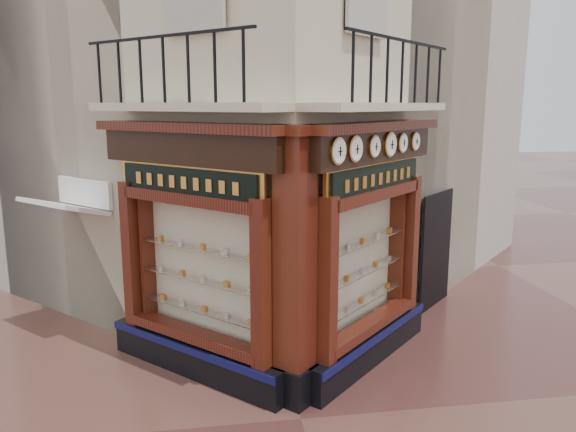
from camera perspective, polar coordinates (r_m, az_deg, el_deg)
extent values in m
plane|color=#492522|center=(8.18, 1.29, -19.92)|extent=(80.00, 80.00, 0.00)
cube|color=beige|center=(13.22, -3.51, 18.92)|extent=(11.31, 11.31, 12.00)
cube|color=#B1A89A|center=(15.62, -13.80, 15.60)|extent=(11.31, 11.31, 11.00)
cube|color=#B1A89A|center=(16.01, 4.85, 15.76)|extent=(11.31, 11.31, 11.00)
cube|color=black|center=(9.32, -9.43, -14.06)|extent=(2.72, 2.72, 0.55)
cube|color=#0C0E3C|center=(9.11, -10.35, -13.21)|extent=(2.50, 2.50, 0.12)
cube|color=#3C0F0A|center=(7.88, -2.57, -6.95)|extent=(0.37, 0.37, 2.45)
cube|color=#3C0F0A|center=(9.81, -15.46, -3.68)|extent=(0.37, 0.37, 2.45)
cube|color=beige|center=(9.01, -8.23, -4.86)|extent=(1.80, 1.80, 2.10)
cube|color=black|center=(8.47, -10.05, 6.79)|extent=(2.69, 2.69, 0.50)
cube|color=#3C0F0A|center=(8.40, -10.48, 8.86)|extent=(2.86, 2.86, 0.14)
cube|color=black|center=(9.69, 8.27, -12.98)|extent=(2.72, 2.72, 0.55)
cube|color=#0C0E3C|center=(9.52, 9.33, -12.05)|extent=(2.50, 2.50, 0.12)
cube|color=#3C0F0A|center=(8.01, 3.82, -6.64)|extent=(0.37, 0.37, 2.45)
cube|color=#3C0F0A|center=(10.40, 12.14, -2.67)|extent=(0.37, 0.37, 2.45)
cube|color=beige|center=(9.34, 6.73, -4.25)|extent=(1.80, 1.80, 2.10)
cube|color=black|center=(8.87, 8.76, 7.03)|extent=(2.69, 2.69, 0.50)
cube|color=#3C0F0A|center=(8.83, 9.23, 9.01)|extent=(2.86, 2.86, 0.14)
cube|color=black|center=(8.47, 0.69, -16.60)|extent=(0.78, 0.78, 0.55)
cube|color=#3C0F0A|center=(7.76, 0.72, -3.93)|extent=(0.64, 0.64, 3.50)
cube|color=#3C0F0A|center=(7.50, 0.75, 8.78)|extent=(0.85, 0.85, 0.14)
cube|color=beige|center=(8.38, -10.65, 10.83)|extent=(2.97, 2.97, 0.12)
cube|color=black|center=(8.21, -12.65, 17.40)|extent=(2.36, 2.36, 0.04)
cube|color=beige|center=(8.81, 9.40, 10.89)|extent=(2.97, 2.97, 0.12)
cube|color=black|center=(8.71, 11.64, 17.07)|extent=(2.36, 2.36, 0.04)
cylinder|color=#B4813C|center=(7.61, 5.07, 6.59)|extent=(0.30, 0.30, 0.38)
cylinder|color=white|center=(7.60, 5.26, 6.57)|extent=(0.24, 0.24, 0.33)
cube|color=black|center=(7.59, 5.36, 6.57)|extent=(0.02, 0.02, 0.13)
cube|color=black|center=(7.59, 5.36, 6.57)|extent=(0.08, 0.08, 0.01)
cylinder|color=#B4813C|center=(8.02, 6.81, 6.78)|extent=(0.30, 0.30, 0.38)
cylinder|color=white|center=(8.00, 7.00, 6.77)|extent=(0.25, 0.25, 0.33)
cube|color=black|center=(7.99, 7.09, 6.76)|extent=(0.02, 0.02, 0.13)
cube|color=black|center=(7.99, 7.09, 6.76)|extent=(0.08, 0.08, 0.01)
cylinder|color=#B4813C|center=(8.52, 8.72, 6.99)|extent=(0.27, 0.27, 0.34)
cylinder|color=white|center=(8.50, 8.90, 6.98)|extent=(0.22, 0.22, 0.29)
cube|color=black|center=(8.50, 8.99, 6.97)|extent=(0.02, 0.02, 0.11)
cube|color=black|center=(8.50, 8.99, 6.97)|extent=(0.07, 0.07, 0.01)
cylinder|color=#B4813C|center=(8.99, 10.29, 7.16)|extent=(0.31, 0.31, 0.39)
cylinder|color=white|center=(8.97, 10.47, 7.15)|extent=(0.25, 0.25, 0.34)
cube|color=black|center=(8.97, 10.55, 7.14)|extent=(0.02, 0.02, 0.13)
cube|color=black|center=(8.97, 10.55, 7.14)|extent=(0.08, 0.08, 0.01)
cylinder|color=#B4813C|center=(9.39, 11.51, 7.28)|extent=(0.26, 0.26, 0.32)
cylinder|color=white|center=(9.38, 11.67, 7.27)|extent=(0.21, 0.21, 0.28)
cube|color=black|center=(9.37, 11.76, 7.27)|extent=(0.02, 0.02, 0.11)
cube|color=black|center=(9.37, 11.76, 7.27)|extent=(0.07, 0.07, 0.01)
cylinder|color=#B4813C|center=(9.85, 12.75, 7.41)|extent=(0.26, 0.26, 0.31)
cylinder|color=white|center=(9.84, 12.91, 7.40)|extent=(0.21, 0.21, 0.27)
cube|color=black|center=(9.83, 12.99, 7.39)|extent=(0.02, 0.02, 0.10)
cube|color=black|center=(9.83, 12.99, 7.39)|extent=(0.06, 0.06, 0.01)
cube|color=gold|center=(8.49, -10.13, 3.41)|extent=(2.13, 2.13, 0.57)
cube|color=black|center=(8.47, -10.33, 3.38)|extent=(1.99, 1.99, 0.43)
cube|color=gold|center=(8.91, 8.89, 3.81)|extent=(2.14, 2.14, 0.57)
cube|color=black|center=(8.89, 9.12, 3.78)|extent=(2.00, 2.00, 0.43)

